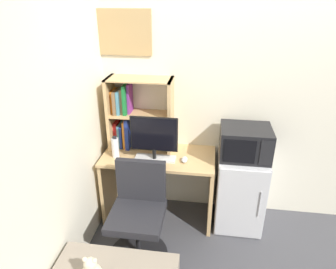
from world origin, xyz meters
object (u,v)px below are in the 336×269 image
at_px(keyboard, 155,158).
at_px(computer_mouse, 184,160).
at_px(hutch_bookshelf, 132,113).
at_px(desk_chair, 139,219).
at_px(wall_corkboard, 119,32).
at_px(microwave, 245,142).
at_px(water_bottle, 115,147).
at_px(mini_fridge, 239,190).
at_px(monitor, 154,137).

relative_size(keyboard, computer_mouse, 3.74).
distance_m(hutch_bookshelf, keyboard, 0.52).
height_order(hutch_bookshelf, computer_mouse, hutch_bookshelf).
height_order(desk_chair, wall_corkboard, wall_corkboard).
bearing_deg(keyboard, wall_corkboard, 137.87).
bearing_deg(wall_corkboard, keyboard, -42.13).
height_order(microwave, desk_chair, microwave).
relative_size(computer_mouse, desk_chair, 0.12).
distance_m(hutch_bookshelf, water_bottle, 0.39).
height_order(hutch_bookshelf, mini_fridge, hutch_bookshelf).
height_order(hutch_bookshelf, wall_corkboard, wall_corkboard).
height_order(monitor, desk_chair, monitor).
height_order(mini_fridge, wall_corkboard, wall_corkboard).
bearing_deg(hutch_bookshelf, monitor, -43.15).
xyz_separation_m(monitor, microwave, (0.86, 0.13, -0.06)).
relative_size(microwave, desk_chair, 0.52).
distance_m(hutch_bookshelf, desk_chair, 1.04).
bearing_deg(desk_chair, wall_corkboard, 111.07).
bearing_deg(microwave, keyboard, -172.96).
xyz_separation_m(keyboard, mini_fridge, (0.86, 0.10, -0.37)).
relative_size(hutch_bookshelf, wall_corkboard, 1.20).
xyz_separation_m(microwave, desk_chair, (-0.93, -0.57, -0.56)).
bearing_deg(water_bottle, computer_mouse, 0.71).
distance_m(monitor, microwave, 0.87).
bearing_deg(computer_mouse, hutch_bookshelf, 156.98).
distance_m(monitor, wall_corkboard, 1.05).
height_order(monitor, keyboard, monitor).
height_order(monitor, microwave, monitor).
distance_m(monitor, keyboard, 0.24).
height_order(water_bottle, desk_chair, water_bottle).
bearing_deg(hutch_bookshelf, computer_mouse, -23.02).
bearing_deg(hutch_bookshelf, microwave, -6.54).
bearing_deg(microwave, computer_mouse, -168.98).
height_order(water_bottle, microwave, microwave).
relative_size(mini_fridge, wall_corkboard, 1.30).
distance_m(mini_fridge, desk_chair, 1.09).
relative_size(monitor, keyboard, 1.14).
relative_size(hutch_bookshelf, computer_mouse, 6.99).
relative_size(monitor, desk_chair, 0.50).
height_order(mini_fridge, desk_chair, desk_chair).
bearing_deg(monitor, mini_fridge, 8.13).
bearing_deg(mini_fridge, water_bottle, -174.71).
relative_size(keyboard, water_bottle, 1.77).
bearing_deg(keyboard, desk_chair, -99.45).
relative_size(hutch_bookshelf, keyboard, 1.87).
xyz_separation_m(hutch_bookshelf, computer_mouse, (0.57, -0.24, -0.36)).
xyz_separation_m(monitor, water_bottle, (-0.39, 0.01, -0.14)).
bearing_deg(water_bottle, mini_fridge, 5.29).
bearing_deg(microwave, wall_corkboard, 168.72).
distance_m(computer_mouse, desk_chair, 0.70).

